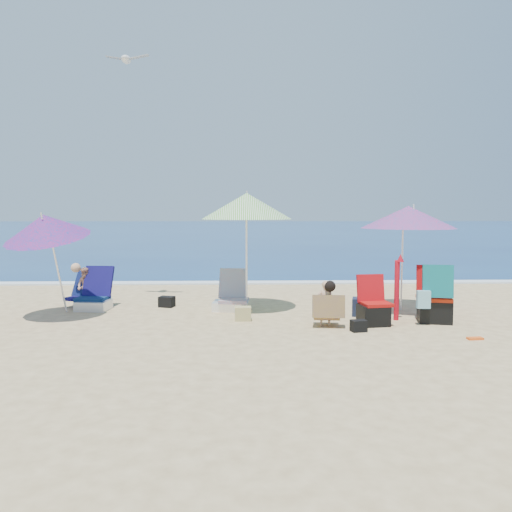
{
  "coord_description": "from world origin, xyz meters",
  "views": [
    {
      "loc": [
        -0.55,
        -8.31,
        1.93
      ],
      "look_at": [
        -0.3,
        1.0,
        1.1
      ],
      "focal_mm": 35.67,
      "sensor_mm": 36.0,
      "label": 1
    }
  ],
  "objects_px": {
    "umbrella_turquoise": "(408,217)",
    "person_left": "(84,287)",
    "chair_navy": "(95,298)",
    "seagull": "(126,59)",
    "furled_umbrella": "(397,284)",
    "camp_chair_right": "(434,301)",
    "umbrella_blue": "(46,226)",
    "person_center": "(327,304)",
    "chair_rainbow": "(230,299)",
    "umbrella_striped": "(247,206)",
    "camp_chair_left": "(373,310)"
  },
  "relations": [
    {
      "from": "camp_chair_left",
      "to": "person_left",
      "type": "relative_size",
      "value": 0.96
    },
    {
      "from": "furled_umbrella",
      "to": "camp_chair_right",
      "type": "bearing_deg",
      "value": -18.23
    },
    {
      "from": "furled_umbrella",
      "to": "camp_chair_left",
      "type": "height_order",
      "value": "furled_umbrella"
    },
    {
      "from": "furled_umbrella",
      "to": "chair_rainbow",
      "type": "height_order",
      "value": "furled_umbrella"
    },
    {
      "from": "umbrella_striped",
      "to": "furled_umbrella",
      "type": "relative_size",
      "value": 1.97
    },
    {
      "from": "umbrella_striped",
      "to": "chair_navy",
      "type": "xyz_separation_m",
      "value": [
        -3.0,
        0.23,
        -1.8
      ]
    },
    {
      "from": "chair_navy",
      "to": "person_left",
      "type": "xyz_separation_m",
      "value": [
        -0.29,
        0.31,
        0.18
      ]
    },
    {
      "from": "camp_chair_left",
      "to": "camp_chair_right",
      "type": "distance_m",
      "value": 1.12
    },
    {
      "from": "chair_navy",
      "to": "seagull",
      "type": "xyz_separation_m",
      "value": [
        0.57,
        0.69,
        4.77
      ]
    },
    {
      "from": "person_center",
      "to": "chair_navy",
      "type": "bearing_deg",
      "value": 158.96
    },
    {
      "from": "umbrella_turquoise",
      "to": "chair_rainbow",
      "type": "relative_size",
      "value": 2.8
    },
    {
      "from": "camp_chair_right",
      "to": "seagull",
      "type": "xyz_separation_m",
      "value": [
        -5.67,
        2.07,
        4.62
      ]
    },
    {
      "from": "furled_umbrella",
      "to": "camp_chair_right",
      "type": "height_order",
      "value": "furled_umbrella"
    },
    {
      "from": "umbrella_striped",
      "to": "chair_rainbow",
      "type": "distance_m",
      "value": 1.84
    },
    {
      "from": "person_center",
      "to": "person_left",
      "type": "distance_m",
      "value": 5.01
    },
    {
      "from": "umbrella_blue",
      "to": "umbrella_turquoise",
      "type": "bearing_deg",
      "value": 4.64
    },
    {
      "from": "furled_umbrella",
      "to": "umbrella_turquoise",
      "type": "bearing_deg",
      "value": 61.8
    },
    {
      "from": "person_left",
      "to": "person_center",
      "type": "bearing_deg",
      "value": -23.13
    },
    {
      "from": "umbrella_turquoise",
      "to": "person_left",
      "type": "height_order",
      "value": "umbrella_turquoise"
    },
    {
      "from": "camp_chair_left",
      "to": "chair_navy",
      "type": "bearing_deg",
      "value": 163.3
    },
    {
      "from": "person_left",
      "to": "camp_chair_left",
      "type": "bearing_deg",
      "value": -18.8
    },
    {
      "from": "umbrella_blue",
      "to": "person_left",
      "type": "bearing_deg",
      "value": 78.38
    },
    {
      "from": "chair_rainbow",
      "to": "person_center",
      "type": "xyz_separation_m",
      "value": [
        1.64,
        -1.51,
        0.17
      ]
    },
    {
      "from": "umbrella_blue",
      "to": "person_center",
      "type": "height_order",
      "value": "umbrella_blue"
    },
    {
      "from": "camp_chair_left",
      "to": "umbrella_blue",
      "type": "bearing_deg",
      "value": 173.97
    },
    {
      "from": "furled_umbrella",
      "to": "umbrella_blue",
      "type": "bearing_deg",
      "value": 177.73
    },
    {
      "from": "umbrella_striped",
      "to": "person_center",
      "type": "height_order",
      "value": "umbrella_striped"
    },
    {
      "from": "umbrella_turquoise",
      "to": "seagull",
      "type": "bearing_deg",
      "value": 168.69
    },
    {
      "from": "furled_umbrella",
      "to": "camp_chair_left",
      "type": "distance_m",
      "value": 0.74
    },
    {
      "from": "furled_umbrella",
      "to": "chair_rainbow",
      "type": "distance_m",
      "value": 3.17
    },
    {
      "from": "camp_chair_left",
      "to": "umbrella_striped",
      "type": "bearing_deg",
      "value": 148.37
    },
    {
      "from": "umbrella_turquoise",
      "to": "chair_navy",
      "type": "relative_size",
      "value": 2.63
    },
    {
      "from": "chair_navy",
      "to": "camp_chair_right",
      "type": "xyz_separation_m",
      "value": [
        6.24,
        -1.38,
        0.15
      ]
    },
    {
      "from": "umbrella_striped",
      "to": "camp_chair_left",
      "type": "bearing_deg",
      "value": -31.63
    },
    {
      "from": "umbrella_striped",
      "to": "person_left",
      "type": "distance_m",
      "value": 3.71
    },
    {
      "from": "umbrella_turquoise",
      "to": "furled_umbrella",
      "type": "bearing_deg",
      "value": -118.2
    },
    {
      "from": "umbrella_blue",
      "to": "person_center",
      "type": "xyz_separation_m",
      "value": [
        4.87,
        -0.72,
        -1.28
      ]
    },
    {
      "from": "chair_rainbow",
      "to": "umbrella_striped",
      "type": "bearing_deg",
      "value": -13.6
    },
    {
      "from": "chair_navy",
      "to": "seagull",
      "type": "distance_m",
      "value": 4.86
    },
    {
      "from": "furled_umbrella",
      "to": "chair_navy",
      "type": "distance_m",
      "value": 5.79
    },
    {
      "from": "umbrella_striped",
      "to": "camp_chair_right",
      "type": "bearing_deg",
      "value": -19.62
    },
    {
      "from": "umbrella_striped",
      "to": "person_center",
      "type": "relative_size",
      "value": 2.97
    },
    {
      "from": "chair_navy",
      "to": "person_center",
      "type": "bearing_deg",
      "value": -21.04
    },
    {
      "from": "umbrella_turquoise",
      "to": "seagull",
      "type": "xyz_separation_m",
      "value": [
        -5.49,
        1.1,
        3.18
      ]
    },
    {
      "from": "umbrella_turquoise",
      "to": "person_center",
      "type": "relative_size",
      "value": 2.82
    },
    {
      "from": "person_center",
      "to": "seagull",
      "type": "bearing_deg",
      "value": 147.83
    },
    {
      "from": "umbrella_blue",
      "to": "chair_rainbow",
      "type": "distance_m",
      "value": 3.62
    },
    {
      "from": "seagull",
      "to": "umbrella_turquoise",
      "type": "bearing_deg",
      "value": -11.31
    },
    {
      "from": "person_center",
      "to": "seagull",
      "type": "distance_m",
      "value": 6.39
    },
    {
      "from": "chair_rainbow",
      "to": "umbrella_turquoise",
      "type": "bearing_deg",
      "value": -4.32
    }
  ]
}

